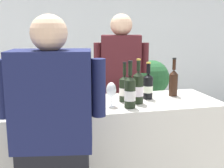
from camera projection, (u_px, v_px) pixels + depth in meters
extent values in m
cube|color=silver|center=(64.00, 37.00, 4.66)|extent=(8.00, 0.10, 2.80)
cube|color=beige|center=(92.00, 161.00, 2.37)|extent=(2.09, 0.61, 0.98)
cylinder|color=black|center=(130.00, 94.00, 2.14)|extent=(0.08, 0.08, 0.21)
cone|color=black|center=(130.00, 78.00, 2.12)|extent=(0.08, 0.08, 0.03)
cylinder|color=black|center=(130.00, 69.00, 2.10)|extent=(0.03, 0.03, 0.10)
cylinder|color=black|center=(130.00, 61.00, 2.09)|extent=(0.03, 0.03, 0.01)
cylinder|color=silver|center=(130.00, 95.00, 2.14)|extent=(0.09, 0.09, 0.08)
cylinder|color=black|center=(138.00, 90.00, 2.27)|extent=(0.08, 0.08, 0.22)
cone|color=black|center=(138.00, 74.00, 2.24)|extent=(0.08, 0.08, 0.04)
cylinder|color=black|center=(139.00, 66.00, 2.23)|extent=(0.03, 0.03, 0.09)
cylinder|color=#B79333|center=(139.00, 59.00, 2.22)|extent=(0.03, 0.03, 0.01)
cylinder|color=silver|center=(138.00, 91.00, 2.27)|extent=(0.08, 0.08, 0.08)
cylinder|color=black|center=(20.00, 92.00, 2.24)|extent=(0.07, 0.07, 0.19)
cone|color=black|center=(19.00, 78.00, 2.22)|extent=(0.07, 0.07, 0.03)
cylinder|color=black|center=(18.00, 71.00, 2.21)|extent=(0.03, 0.03, 0.08)
cylinder|color=#333338|center=(18.00, 66.00, 2.20)|extent=(0.03, 0.03, 0.01)
cylinder|color=silver|center=(20.00, 93.00, 2.24)|extent=(0.07, 0.07, 0.06)
cylinder|color=black|center=(173.00, 85.00, 2.51)|extent=(0.07, 0.07, 0.19)
cone|color=black|center=(174.00, 72.00, 2.49)|extent=(0.07, 0.07, 0.04)
cylinder|color=black|center=(174.00, 65.00, 2.48)|extent=(0.03, 0.03, 0.09)
cylinder|color=black|center=(174.00, 59.00, 2.47)|extent=(0.03, 0.03, 0.01)
cylinder|color=black|center=(46.00, 95.00, 2.16)|extent=(0.07, 0.07, 0.18)
cone|color=black|center=(45.00, 81.00, 2.14)|extent=(0.07, 0.07, 0.04)
cylinder|color=black|center=(45.00, 71.00, 2.12)|extent=(0.03, 0.03, 0.10)
cylinder|color=maroon|center=(44.00, 64.00, 2.11)|extent=(0.04, 0.04, 0.01)
cylinder|color=black|center=(71.00, 89.00, 2.33)|extent=(0.07, 0.07, 0.20)
cone|color=black|center=(71.00, 74.00, 2.30)|extent=(0.07, 0.07, 0.04)
cylinder|color=black|center=(70.00, 67.00, 2.29)|extent=(0.03, 0.03, 0.08)
cylinder|color=#333338|center=(70.00, 61.00, 2.28)|extent=(0.03, 0.03, 0.01)
cylinder|color=black|center=(148.00, 88.00, 2.41)|extent=(0.08, 0.08, 0.18)
cone|color=black|center=(148.00, 76.00, 2.39)|extent=(0.08, 0.08, 0.03)
cylinder|color=black|center=(148.00, 69.00, 2.38)|extent=(0.03, 0.03, 0.09)
cylinder|color=#B79333|center=(149.00, 63.00, 2.37)|extent=(0.04, 0.04, 0.01)
cylinder|color=white|center=(148.00, 89.00, 2.41)|extent=(0.08, 0.08, 0.06)
cylinder|color=black|center=(124.00, 90.00, 2.32)|extent=(0.08, 0.08, 0.18)
cone|color=black|center=(124.00, 77.00, 2.30)|extent=(0.08, 0.08, 0.03)
cylinder|color=black|center=(125.00, 70.00, 2.29)|extent=(0.03, 0.03, 0.10)
cylinder|color=black|center=(125.00, 63.00, 2.28)|extent=(0.03, 0.03, 0.01)
cylinder|color=silver|center=(124.00, 91.00, 2.33)|extent=(0.08, 0.08, 0.06)
cylinder|color=black|center=(43.00, 91.00, 2.25)|extent=(0.07, 0.07, 0.20)
cone|color=black|center=(42.00, 76.00, 2.22)|extent=(0.07, 0.07, 0.03)
cylinder|color=black|center=(42.00, 69.00, 2.21)|extent=(0.03, 0.03, 0.08)
cylinder|color=#B79333|center=(41.00, 64.00, 2.20)|extent=(0.04, 0.04, 0.01)
cylinder|color=black|center=(77.00, 96.00, 2.12)|extent=(0.08, 0.08, 0.20)
cone|color=black|center=(76.00, 80.00, 2.09)|extent=(0.08, 0.08, 0.03)
cylinder|color=black|center=(76.00, 72.00, 2.08)|extent=(0.03, 0.03, 0.08)
cylinder|color=#B79333|center=(76.00, 66.00, 2.07)|extent=(0.03, 0.03, 0.01)
cylinder|color=silver|center=(77.00, 97.00, 2.12)|extent=(0.08, 0.08, 0.07)
cylinder|color=silver|center=(111.00, 106.00, 2.20)|extent=(0.07, 0.07, 0.00)
cylinder|color=silver|center=(111.00, 101.00, 2.19)|extent=(0.01, 0.01, 0.07)
ellipsoid|color=silver|center=(111.00, 90.00, 2.17)|extent=(0.08, 0.08, 0.11)
ellipsoid|color=maroon|center=(111.00, 92.00, 2.18)|extent=(0.06, 0.06, 0.04)
cube|color=black|center=(121.00, 136.00, 3.01)|extent=(0.39, 0.32, 0.91)
cube|color=#47191E|center=(121.00, 65.00, 2.87)|extent=(0.43, 0.33, 0.58)
sphere|color=#D8AD8C|center=(121.00, 25.00, 2.79)|extent=(0.21, 0.21, 0.21)
cylinder|color=#47191E|center=(145.00, 58.00, 2.85)|extent=(0.08, 0.08, 0.29)
cylinder|color=#47191E|center=(98.00, 58.00, 2.86)|extent=(0.08, 0.08, 0.29)
cube|color=#191E47|center=(52.00, 100.00, 1.61)|extent=(0.48, 0.31, 0.55)
sphere|color=#D8AD8C|center=(49.00, 33.00, 1.53)|extent=(0.20, 0.20, 0.20)
cylinder|color=#191E47|center=(3.00, 89.00, 1.58)|extent=(0.08, 0.08, 0.33)
cylinder|color=#191E47|center=(99.00, 88.00, 1.61)|extent=(0.08, 0.08, 0.33)
cylinder|color=brown|center=(142.00, 141.00, 3.76)|extent=(0.35, 0.35, 0.22)
sphere|color=#23562D|center=(146.00, 87.00, 3.63)|extent=(0.46, 0.46, 0.46)
sphere|color=#23562D|center=(143.00, 88.00, 3.69)|extent=(0.35, 0.35, 0.35)
sphere|color=#23562D|center=(154.00, 80.00, 3.56)|extent=(0.36, 0.36, 0.36)
sphere|color=#23562D|center=(134.00, 87.00, 3.61)|extent=(0.40, 0.40, 0.40)
sphere|color=#23562D|center=(148.00, 106.00, 3.59)|extent=(0.29, 0.29, 0.29)
sphere|color=#23562D|center=(152.00, 78.00, 3.56)|extent=(0.43, 0.43, 0.43)
cylinder|color=#4C3823|center=(143.00, 110.00, 3.68)|extent=(0.05, 0.05, 0.60)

